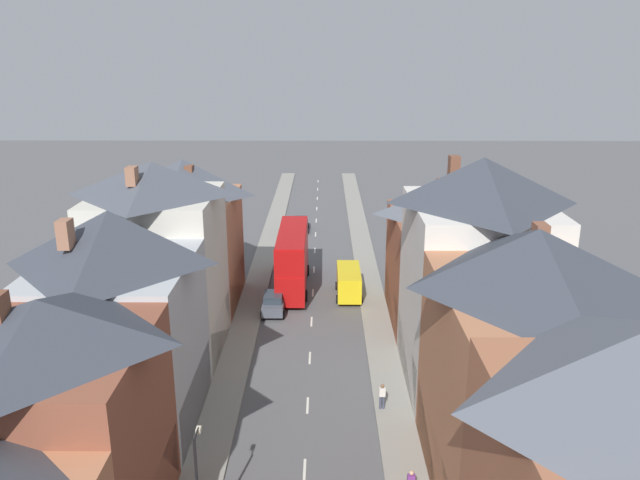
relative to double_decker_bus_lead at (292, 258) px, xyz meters
The scene contains 11 objects.
pavement_left 4.37m from the double_decker_bus_lead, 165.81° to the left, with size 2.20×104.00×0.14m, color gray.
pavement_right 7.48m from the double_decker_bus_lead, ahead, with size 2.20×104.00×0.14m, color gray.
centre_line_dashes 3.54m from the double_decker_bus_lead, 32.84° to the right, with size 0.14×97.80×0.01m.
terrace_row_left 25.81m from the double_decker_bus_lead, 109.10° to the right, with size 8.00×51.80×13.61m.
terrace_row_right 29.29m from the double_decker_bus_lead, 65.60° to the right, with size 8.00×47.32×14.53m.
double_decker_bus_lead is the anchor object (origin of this frame).
car_near_silver 18.38m from the double_decker_bus_lead, 89.97° to the left, with size 1.90×3.96×1.63m.
car_parked_left_a 5.85m from the double_decker_bus_lead, 103.56° to the right, with size 1.90×3.92×1.70m.
car_parked_right_a 17.06m from the double_decker_bus_lead, 94.37° to the left, with size 1.90×4.25×1.62m.
delivery_van 5.46m from the double_decker_bus_lead, 20.86° to the right, with size 2.20×5.20×2.41m.
pedestrian_mid_left 20.74m from the double_decker_bus_lead, 72.50° to the right, with size 0.36×0.22×1.61m.
Camera 1 is at (0.96, -14.82, 20.52)m, focal length 35.00 mm.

